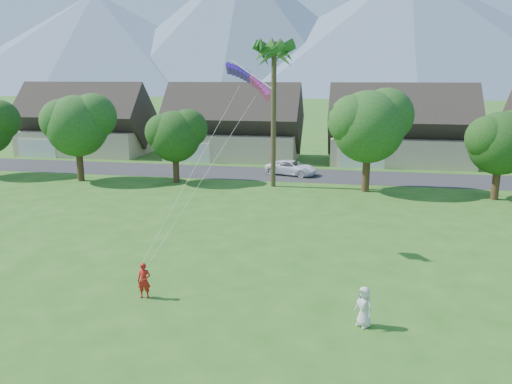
% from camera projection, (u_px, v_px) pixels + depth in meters
% --- Properties ---
extents(ground, '(500.00, 500.00, 0.00)m').
position_uv_depth(ground, '(200.00, 369.00, 16.66)').
color(ground, '#2D6019').
rests_on(ground, ground).
extents(street, '(90.00, 7.00, 0.01)m').
position_uv_depth(street, '(302.00, 175.00, 49.18)').
color(street, '#2D2D30').
rests_on(street, ground).
extents(kite_flyer, '(0.64, 0.48, 1.60)m').
position_uv_depth(kite_flyer, '(144.00, 281.00, 21.87)').
color(kite_flyer, red).
rests_on(kite_flyer, ground).
extents(watcher, '(0.94, 0.93, 1.64)m').
position_uv_depth(watcher, '(364.00, 307.00, 19.35)').
color(watcher, silver).
rests_on(watcher, ground).
extents(parked_car, '(5.53, 3.67, 1.41)m').
position_uv_depth(parked_car, '(292.00, 168.00, 49.20)').
color(parked_car, white).
rests_on(parked_car, ground).
extents(mountain_ridge, '(540.00, 240.00, 70.00)m').
position_uv_depth(mountain_ridge, '(367.00, 37.00, 256.79)').
color(mountain_ridge, slate).
rests_on(mountain_ridge, ground).
extents(houses_row, '(72.75, 8.19, 8.86)m').
position_uv_depth(houses_row, '(314.00, 131.00, 56.91)').
color(houses_row, beige).
rests_on(houses_row, ground).
extents(tree_row, '(62.27, 6.67, 8.45)m').
position_uv_depth(tree_row, '(282.00, 132.00, 42.46)').
color(tree_row, '#47301C').
rests_on(tree_row, ground).
extents(fan_palm, '(3.00, 3.00, 13.80)m').
position_uv_depth(fan_palm, '(274.00, 48.00, 41.60)').
color(fan_palm, '#4C3D26').
rests_on(fan_palm, ground).
extents(parafoil_kite, '(2.84, 1.12, 0.50)m').
position_uv_depth(parafoil_kite, '(251.00, 79.00, 26.35)').
color(parafoil_kite, '#4519BD').
rests_on(parafoil_kite, ground).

